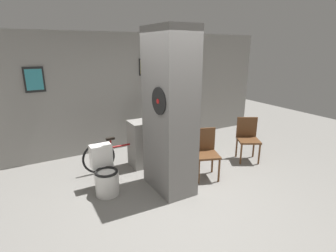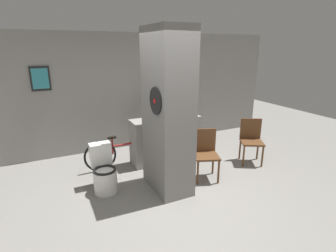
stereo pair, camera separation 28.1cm
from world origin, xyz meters
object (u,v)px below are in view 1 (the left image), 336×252
bicycle (124,152)px  bottle_tall (165,111)px  toilet (105,174)px  chair_by_doorway (248,137)px  chair_near_pillar (205,151)px

bicycle → bottle_tall: 1.17m
toilet → chair_by_doorway: bearing=-3.3°
toilet → bottle_tall: bottle_tall is taller
chair_near_pillar → chair_by_doorway: (1.23, 0.17, 0.00)m
toilet → chair_by_doorway: size_ratio=0.86×
chair_near_pillar → bottle_tall: bottle_tall is taller
chair_near_pillar → bicycle: (-1.17, 1.06, -0.18)m
chair_near_pillar → chair_by_doorway: 1.24m
chair_near_pillar → chair_by_doorway: same height
toilet → chair_near_pillar: chair_near_pillar is taller
chair_near_pillar → chair_by_doorway: bearing=28.0°
toilet → bicycle: bearing=51.3°
chair_by_doorway → chair_near_pillar: bearing=-142.4°
chair_near_pillar → bicycle: 1.59m
chair_near_pillar → bottle_tall: (-0.25, 1.04, 0.54)m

